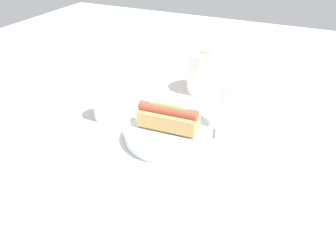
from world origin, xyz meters
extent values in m
plane|color=beige|center=(0.00, 0.00, 0.00)|extent=(2.40, 2.40, 0.00)
cylinder|color=silver|center=(-0.02, 0.00, 0.01)|extent=(0.22, 0.22, 0.03)
torus|color=silver|center=(-0.02, 0.00, 0.03)|extent=(0.23, 0.23, 0.01)
cube|color=tan|center=(-0.02, 0.00, 0.05)|extent=(0.15, 0.06, 0.04)
cylinder|color=#A84733|center=(-0.02, 0.00, 0.08)|extent=(0.15, 0.03, 0.03)
ellipsoid|color=olive|center=(-0.02, 0.00, 0.09)|extent=(0.11, 0.02, 0.01)
cylinder|color=white|center=(-0.22, 0.02, 0.04)|extent=(0.07, 0.07, 0.09)
cylinder|color=silver|center=(-0.22, 0.02, 0.02)|extent=(0.06, 0.06, 0.04)
cylinder|color=white|center=(-0.03, 0.30, 0.07)|extent=(0.11, 0.11, 0.13)
cylinder|color=#997A5B|center=(-0.03, 0.30, 0.13)|extent=(0.03, 0.03, 0.00)
cube|color=white|center=(0.15, 0.07, 0.07)|extent=(0.11, 0.05, 0.15)
camera|label=1|loc=(0.29, -0.66, 0.49)|focal=36.63mm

